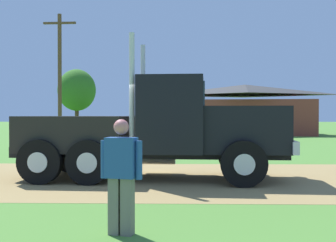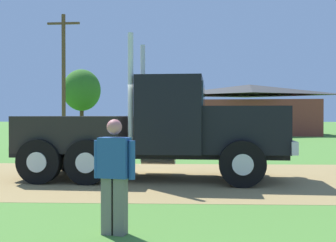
# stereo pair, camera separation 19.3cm
# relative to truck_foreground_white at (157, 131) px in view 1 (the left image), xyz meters

# --- Properties ---
(ground_plane) EXTENTS (200.00, 200.00, 0.00)m
(ground_plane) POSITION_rel_truck_foreground_white_xyz_m (-0.44, 0.08, -1.29)
(ground_plane) COLOR #4F8433
(dirt_track) EXTENTS (120.00, 6.80, 0.01)m
(dirt_track) POSITION_rel_truck_foreground_white_xyz_m (-0.44, 0.08, -1.29)
(dirt_track) COLOR #9D824E
(dirt_track) RESTS_ON ground_plane
(truck_foreground_white) EXTENTS (7.49, 3.08, 3.80)m
(truck_foreground_white) POSITION_rel_truck_foreground_white_xyz_m (0.00, 0.00, 0.00)
(truck_foreground_white) COLOR black
(truck_foreground_white) RESTS_ON ground_plane
(visitor_standing_near) EXTENTS (0.62, 0.35, 1.67)m
(visitor_standing_near) POSITION_rel_truck_foreground_white_xyz_m (-0.25, -5.46, -0.39)
(visitor_standing_near) COLOR #264C8C
(visitor_standing_near) RESTS_ON ground_plane
(shed_building) EXTENTS (12.57, 8.06, 4.48)m
(shed_building) POSITION_rel_truck_foreground_white_xyz_m (6.52, 26.99, 0.87)
(shed_building) COLOR brown
(shed_building) RESTS_ON ground_plane
(utility_pole_near) EXTENTS (2.20, 0.26, 8.48)m
(utility_pole_near) POSITION_rel_truck_foreground_white_xyz_m (-7.39, 16.78, 3.20)
(utility_pole_near) COLOR brown
(utility_pole_near) RESTS_ON ground_plane
(tree_mid) EXTENTS (4.25, 4.25, 6.89)m
(tree_mid) POSITION_rel_truck_foreground_white_xyz_m (-10.91, 36.15, 3.24)
(tree_mid) COLOR #513823
(tree_mid) RESTS_ON ground_plane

